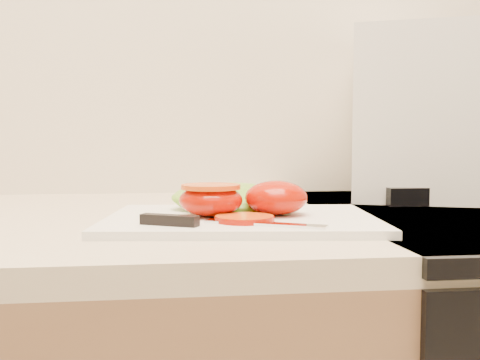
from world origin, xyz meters
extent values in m
cube|color=beige|center=(0.00, 1.68, 0.92)|extent=(3.92, 0.65, 0.03)
cube|color=white|center=(0.03, 1.57, 0.94)|extent=(0.36, 0.28, 0.01)
ellipsoid|color=#B81100|center=(0.08, 1.57, 0.96)|extent=(0.08, 0.08, 0.04)
ellipsoid|color=#B81100|center=(-0.01, 1.57, 0.96)|extent=(0.08, 0.08, 0.04)
cylinder|color=#E03A05|center=(-0.01, 1.57, 0.98)|extent=(0.08, 0.08, 0.01)
cylinder|color=#DA5C18|center=(0.03, 1.52, 0.94)|extent=(0.07, 0.07, 0.01)
ellipsoid|color=#7CC433|center=(0.03, 1.64, 0.96)|extent=(0.17, 0.12, 0.03)
ellipsoid|color=#7CC433|center=(0.07, 1.64, 0.95)|extent=(0.12, 0.11, 0.02)
cube|color=silver|center=(0.05, 1.49, 0.94)|extent=(0.13, 0.08, 0.00)
cube|color=black|center=(-0.06, 1.50, 0.95)|extent=(0.07, 0.04, 0.01)
cube|color=silver|center=(0.38, 1.84, 1.08)|extent=(0.28, 0.31, 0.30)
camera|label=1|loc=(-0.05, 0.90, 1.03)|focal=40.00mm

